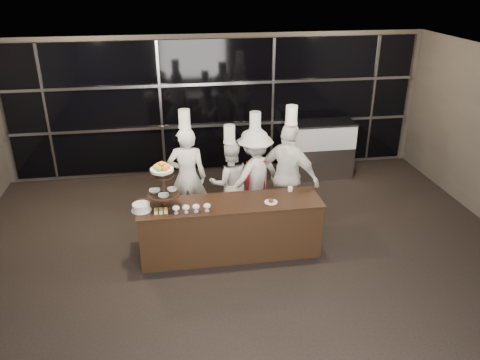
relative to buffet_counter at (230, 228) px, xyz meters
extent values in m
plane|color=black|center=(0.20, -1.56, -0.47)|extent=(10.00, 10.00, 0.00)
plane|color=black|center=(0.20, -1.56, 2.53)|extent=(10.00, 10.00, 0.00)
plane|color=#473F38|center=(0.20, 3.44, 1.03)|extent=(9.00, 0.00, 9.00)
cube|color=black|center=(0.20, 3.38, 1.03)|extent=(8.60, 0.04, 2.80)
cube|color=#A5A5AA|center=(0.20, 3.33, 0.63)|extent=(8.60, 0.06, 0.06)
cube|color=#A5A5AA|center=(0.20, 3.33, 1.53)|extent=(8.60, 0.06, 0.06)
cube|color=#A5A5AA|center=(-3.30, 3.35, 1.03)|extent=(0.05, 0.05, 2.80)
cube|color=#A5A5AA|center=(-1.00, 3.35, 1.03)|extent=(0.05, 0.05, 2.80)
cube|color=#A5A5AA|center=(1.40, 3.35, 1.03)|extent=(0.05, 0.05, 2.80)
cube|color=#A5A5AA|center=(3.70, 3.35, 1.03)|extent=(0.05, 0.05, 2.80)
cube|color=black|center=(0.00, 0.00, -0.02)|extent=(2.80, 0.70, 0.90)
cube|color=black|center=(0.00, 0.00, 0.44)|extent=(2.84, 0.74, 0.03)
cylinder|color=black|center=(-1.00, 0.00, 0.47)|extent=(0.24, 0.24, 0.03)
cylinder|color=black|center=(-1.00, 0.00, 0.80)|extent=(0.06, 0.06, 0.70)
cylinder|color=black|center=(-1.00, 0.00, 0.67)|extent=(0.48, 0.48, 0.02)
cylinder|color=black|center=(-1.00, 0.00, 0.97)|extent=(0.34, 0.34, 0.02)
cylinder|color=white|center=(-1.00, 0.00, 1.02)|extent=(0.10, 0.10, 0.06)
cylinder|color=white|center=(-1.00, 0.00, 1.07)|extent=(0.34, 0.34, 0.04)
sphere|color=orange|center=(-0.92, 0.00, 1.11)|extent=(0.09, 0.09, 0.09)
sphere|color=#67AB2C|center=(-0.96, 0.07, 1.11)|extent=(0.09, 0.09, 0.09)
sphere|color=orange|center=(-1.04, 0.07, 1.11)|extent=(0.09, 0.09, 0.09)
sphere|color=gold|center=(-1.08, 0.00, 1.11)|extent=(0.09, 0.09, 0.09)
sphere|color=#5EAB2B|center=(-1.04, -0.07, 1.11)|extent=(0.09, 0.09, 0.09)
sphere|color=orange|center=(-0.96, -0.07, 1.11)|extent=(0.09, 0.09, 0.09)
sphere|color=orange|center=(-1.00, 0.00, 1.15)|extent=(0.09, 0.09, 0.09)
imported|color=white|center=(-1.13, 0.06, 0.71)|extent=(0.16, 0.16, 0.04)
imported|color=white|center=(-0.87, 0.06, 0.71)|extent=(0.15, 0.15, 0.05)
imported|color=white|center=(-1.00, -0.12, 0.71)|extent=(0.16, 0.16, 0.04)
cylinder|color=silver|center=(-0.83, -0.22, 0.46)|extent=(0.07, 0.07, 0.01)
cylinder|color=silver|center=(-0.83, -0.22, 0.49)|extent=(0.02, 0.02, 0.05)
ellipsoid|color=silver|center=(-0.83, -0.22, 0.54)|extent=(0.11, 0.11, 0.08)
ellipsoid|color=#23BF65|center=(-0.83, -0.22, 0.54)|extent=(0.08, 0.08, 0.05)
cylinder|color=silver|center=(-0.69, -0.22, 0.46)|extent=(0.07, 0.07, 0.01)
cylinder|color=silver|center=(-0.69, -0.22, 0.49)|extent=(0.02, 0.02, 0.05)
ellipsoid|color=silver|center=(-0.69, -0.22, 0.54)|extent=(0.11, 0.11, 0.08)
ellipsoid|color=red|center=(-0.69, -0.22, 0.54)|extent=(0.08, 0.08, 0.05)
cylinder|color=silver|center=(-0.54, -0.22, 0.46)|extent=(0.07, 0.07, 0.01)
cylinder|color=silver|center=(-0.54, -0.22, 0.49)|extent=(0.02, 0.02, 0.05)
ellipsoid|color=silver|center=(-0.54, -0.22, 0.54)|extent=(0.11, 0.11, 0.08)
ellipsoid|color=#F7E8B5|center=(-0.54, -0.22, 0.54)|extent=(0.08, 0.08, 0.05)
cylinder|color=silver|center=(-0.38, -0.22, 0.46)|extent=(0.07, 0.07, 0.01)
cylinder|color=silver|center=(-0.38, -0.22, 0.49)|extent=(0.02, 0.02, 0.05)
ellipsoid|color=silver|center=(-0.38, -0.22, 0.54)|extent=(0.11, 0.11, 0.08)
ellipsoid|color=#533014|center=(-0.38, -0.22, 0.54)|extent=(0.08, 0.08, 0.05)
cylinder|color=white|center=(-1.34, -0.05, 0.46)|extent=(0.30, 0.30, 0.01)
cylinder|color=white|center=(-1.34, -0.05, 0.51)|extent=(0.26, 0.26, 0.10)
cube|color=#F3DD77|center=(-1.12, -0.20, 0.48)|extent=(0.06, 0.06, 0.05)
cube|color=#F3DD77|center=(-1.05, -0.20, 0.48)|extent=(0.06, 0.06, 0.05)
cube|color=#F3DD77|center=(-0.98, -0.20, 0.48)|extent=(0.06, 0.06, 0.05)
cube|color=#F3DD77|center=(-1.12, -0.13, 0.48)|extent=(0.06, 0.06, 0.05)
cube|color=#F3DD77|center=(-1.05, -0.13, 0.48)|extent=(0.06, 0.06, 0.05)
cube|color=#F3DD77|center=(-0.98, -0.13, 0.48)|extent=(0.06, 0.06, 0.05)
cylinder|color=white|center=(0.62, -0.10, 0.46)|extent=(0.20, 0.20, 0.01)
cylinder|color=#4C2814|center=(0.62, -0.10, 0.49)|extent=(0.08, 0.08, 0.04)
cylinder|color=white|center=(1.01, 0.25, 0.49)|extent=(0.08, 0.08, 0.07)
cube|color=#A5A5AA|center=(2.36, 2.74, -0.12)|extent=(1.35, 0.58, 0.70)
cube|color=silver|center=(2.36, 2.74, 0.48)|extent=(1.35, 0.58, 0.50)
cube|color=#FFC67F|center=(2.36, 2.74, 0.48)|extent=(1.25, 0.48, 0.40)
cube|color=#A5A5AA|center=(2.36, 2.74, 0.75)|extent=(1.36, 0.60, 0.04)
imported|color=silver|center=(-0.60, 1.08, 0.44)|extent=(0.71, 0.51, 1.81)
cylinder|color=white|center=(-0.60, 1.08, 1.50)|extent=(0.19, 0.19, 0.30)
cylinder|color=white|center=(-0.60, 1.08, 1.35)|extent=(0.21, 0.21, 0.03)
imported|color=silver|center=(0.14, 1.07, 0.29)|extent=(0.77, 0.61, 1.51)
cylinder|color=white|center=(0.14, 1.07, 1.19)|extent=(0.19, 0.19, 0.30)
cylinder|color=white|center=(0.14, 1.07, 1.05)|extent=(0.21, 0.21, 0.03)
imported|color=silver|center=(0.58, 1.08, 0.39)|extent=(1.28, 1.08, 1.72)
cylinder|color=white|center=(0.58, 1.08, 1.40)|extent=(0.19, 0.19, 0.30)
cylinder|color=white|center=(0.58, 1.08, 1.26)|extent=(0.21, 0.21, 0.03)
cube|color=#A60C15|center=(0.58, 0.96, 0.39)|extent=(0.34, 0.03, 0.64)
imported|color=white|center=(1.10, 0.70, 0.49)|extent=(1.14, 1.10, 1.91)
cylinder|color=white|center=(1.10, 0.70, 1.59)|extent=(0.19, 0.19, 0.30)
cylinder|color=white|center=(1.10, 0.70, 1.45)|extent=(0.21, 0.21, 0.03)
camera|label=1|loc=(-0.86, -6.34, 3.75)|focal=35.00mm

